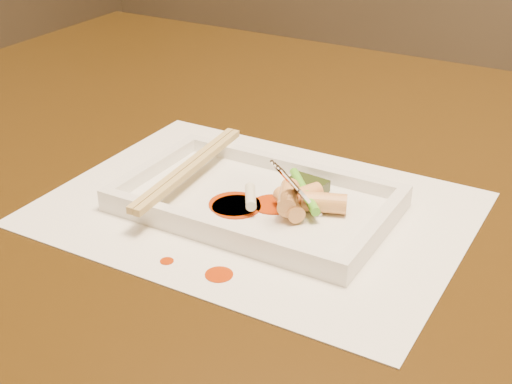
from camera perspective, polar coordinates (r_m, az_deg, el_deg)
The scene contains 22 objects.
table at distance 0.82m, azimuth 7.64°, elevation -5.17°, with size 1.40×0.90×0.75m.
placemat at distance 0.70m, azimuth 0.00°, elevation -1.36°, with size 0.40×0.30×0.00m, color white.
sauce_splatter_a at distance 0.60m, azimuth -2.98°, elevation -6.61°, with size 0.02×0.02×0.00m, color #AD3005.
sauce_splatter_b at distance 0.62m, azimuth -7.15°, elevation -5.50°, with size 0.01×0.01×0.00m, color #AD3005.
plate_base at distance 0.69m, azimuth 0.00°, elevation -1.02°, with size 0.26×0.16×0.01m, color white.
plate_rim_far at distance 0.75m, azimuth 2.81°, elevation 2.09°, with size 0.26×0.01×0.01m, color white.
plate_rim_near at distance 0.63m, azimuth -3.32°, elevation -2.94°, with size 0.26×0.01×0.01m, color white.
plate_rim_left at distance 0.75m, azimuth -8.24°, elevation 1.98°, with size 0.01×0.14×0.01m, color white.
plate_rim_right at distance 0.64m, azimuth 9.63°, elevation -2.78°, with size 0.01×0.14×0.01m, color white.
veg_piece at distance 0.71m, azimuth 4.08°, elevation 0.48°, with size 0.04×0.03×0.01m, color black.
scallion_white at distance 0.68m, azimuth -0.44°, elevation -0.37°, with size 0.01×0.01×0.04m, color #EAEACC.
scallion_green at distance 0.69m, azimuth 3.88°, elevation 0.09°, with size 0.01×0.01×0.09m, color #44AA1B.
chopstick_a at distance 0.72m, azimuth -5.65°, elevation 2.02°, with size 0.01×0.20×0.01m, color tan.
chopstick_b at distance 0.72m, azimuth -5.12°, elevation 1.89°, with size 0.01×0.20×0.01m, color tan.
fork at distance 0.65m, azimuth 6.20°, elevation 4.24°, with size 0.09×0.10×0.14m, color silver, non-canonical shape.
sauce_blob_0 at distance 0.69m, azimuth 1.32°, elevation -1.00°, with size 0.04×0.04×0.00m, color #AD3005.
sauce_blob_1 at distance 0.68m, azimuth -1.58°, elevation -1.20°, with size 0.05×0.05×0.00m, color #AD3005.
sauce_blob_2 at distance 0.69m, azimuth -1.74°, elevation -0.97°, with size 0.05×0.05×0.00m, color #AD3005.
rice_cake_0 at distance 0.67m, azimuth 2.64°, elevation -0.99°, with size 0.02×0.02×0.05m, color #ECB96E.
rice_cake_1 at distance 0.68m, azimuth 3.62°, elevation -0.30°, with size 0.02×0.02×0.04m, color #ECB96E.
rice_cake_2 at distance 0.67m, azimuth 2.62°, elevation -0.43°, with size 0.02×0.02×0.04m, color #ECB96E.
rice_cake_3 at distance 0.67m, azimuth 5.48°, elevation -0.85°, with size 0.02×0.02×0.04m, color #ECB96E.
Camera 1 is at (0.24, -0.64, 1.09)m, focal length 50.00 mm.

